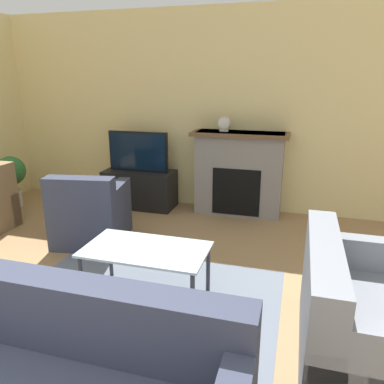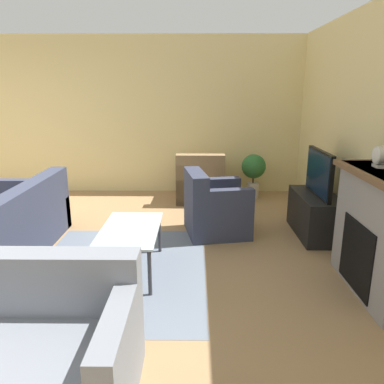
{
  "view_description": "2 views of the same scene",
  "coord_description": "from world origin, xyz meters",
  "px_view_note": "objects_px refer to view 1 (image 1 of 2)",
  "views": [
    {
      "loc": [
        1.5,
        -0.28,
        1.81
      ],
      "look_at": [
        0.58,
        2.92,
        0.79
      ],
      "focal_mm": 35.0,
      "sensor_mm": 36.0,
      "label": 1
    },
    {
      "loc": [
        3.86,
        2.97,
        1.8
      ],
      "look_at": [
        0.55,
        2.94,
        0.89
      ],
      "focal_mm": 35.0,
      "sensor_mm": 36.0,
      "label": 2
    }
  ],
  "objects_px": {
    "potted_plant": "(11,175)",
    "coffee_table": "(146,253)",
    "couch_loveseat": "(368,325)",
    "armchair_accent": "(90,216)",
    "tv": "(138,152)",
    "mantel_clock": "(224,124)"
  },
  "relations": [
    {
      "from": "armchair_accent",
      "to": "potted_plant",
      "type": "xyz_separation_m",
      "value": [
        -1.7,
        0.75,
        0.18
      ]
    },
    {
      "from": "coffee_table",
      "to": "potted_plant",
      "type": "relative_size",
      "value": 1.37
    },
    {
      "from": "couch_loveseat",
      "to": "armchair_accent",
      "type": "bearing_deg",
      "value": 65.86
    },
    {
      "from": "couch_loveseat",
      "to": "armchair_accent",
      "type": "xyz_separation_m",
      "value": [
        -2.72,
        1.22,
        0.01
      ]
    },
    {
      "from": "mantel_clock",
      "to": "tv",
      "type": "bearing_deg",
      "value": -174.24
    },
    {
      "from": "tv",
      "to": "potted_plant",
      "type": "distance_m",
      "value": 1.85
    },
    {
      "from": "tv",
      "to": "armchair_accent",
      "type": "xyz_separation_m",
      "value": [
        -0.04,
        -1.28,
        -0.51
      ]
    },
    {
      "from": "couch_loveseat",
      "to": "armchair_accent",
      "type": "distance_m",
      "value": 2.98
    },
    {
      "from": "tv",
      "to": "mantel_clock",
      "type": "xyz_separation_m",
      "value": [
        1.19,
        0.12,
        0.41
      ]
    },
    {
      "from": "coffee_table",
      "to": "potted_plant",
      "type": "xyz_separation_m",
      "value": [
        -2.76,
        1.65,
        0.07
      ]
    },
    {
      "from": "coffee_table",
      "to": "mantel_clock",
      "type": "distance_m",
      "value": 2.44
    },
    {
      "from": "armchair_accent",
      "to": "coffee_table",
      "type": "height_order",
      "value": "armchair_accent"
    },
    {
      "from": "couch_loveseat",
      "to": "mantel_clock",
      "type": "bearing_deg",
      "value": 29.55
    },
    {
      "from": "tv",
      "to": "coffee_table",
      "type": "distance_m",
      "value": 2.44
    },
    {
      "from": "potted_plant",
      "to": "coffee_table",
      "type": "bearing_deg",
      "value": -30.8
    },
    {
      "from": "potted_plant",
      "to": "mantel_clock",
      "type": "distance_m",
      "value": 3.1
    },
    {
      "from": "couch_loveseat",
      "to": "potted_plant",
      "type": "distance_m",
      "value": 4.85
    },
    {
      "from": "coffee_table",
      "to": "armchair_accent",
      "type": "bearing_deg",
      "value": 139.8
    },
    {
      "from": "mantel_clock",
      "to": "armchair_accent",
      "type": "bearing_deg",
      "value": -131.3
    },
    {
      "from": "tv",
      "to": "mantel_clock",
      "type": "bearing_deg",
      "value": 5.76
    },
    {
      "from": "armchair_accent",
      "to": "tv",
      "type": "bearing_deg",
      "value": -101.78
    },
    {
      "from": "tv",
      "to": "potted_plant",
      "type": "relative_size",
      "value": 1.17
    }
  ]
}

